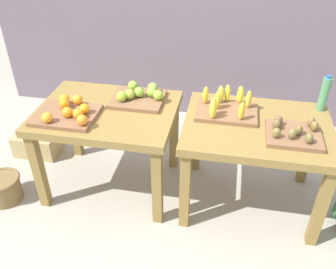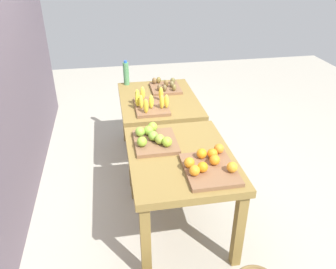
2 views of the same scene
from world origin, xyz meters
name	(u,v)px [view 1 (image 1 of 2)]	position (x,y,z in m)	size (l,w,h in m)	color
ground_plane	(178,191)	(0.00, 0.00, 0.00)	(8.00, 8.00, 0.00)	#A8A294
display_table_left	(108,121)	(-0.56, 0.00, 0.63)	(1.04, 0.80, 0.74)	olive
display_table_right	(256,137)	(0.56, 0.00, 0.63)	(1.04, 0.80, 0.74)	olive
orange_bin	(68,113)	(-0.79, -0.16, 0.77)	(0.44, 0.37, 0.11)	brown
apple_bin	(139,96)	(-0.35, 0.18, 0.78)	(0.42, 0.34, 0.11)	brown
banana_crate	(226,107)	(0.32, 0.11, 0.78)	(0.44, 0.33, 0.17)	brown
kiwi_bin	(294,133)	(0.79, -0.11, 0.77)	(0.36, 0.32, 0.10)	brown
water_bottle	(324,94)	(1.02, 0.30, 0.87)	(0.06, 0.06, 0.28)	#4C8C59
wicker_basket	(3,188)	(-1.37, -0.35, 0.11)	(0.29, 0.29, 0.22)	brown
cardboard_produce_box	(38,142)	(-1.40, 0.30, 0.10)	(0.40, 0.30, 0.21)	tan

